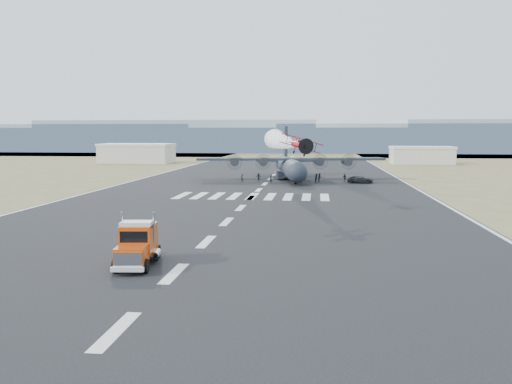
% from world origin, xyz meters
% --- Properties ---
extents(ground, '(500.00, 500.00, 0.00)m').
position_xyz_m(ground, '(0.00, 0.00, 0.00)').
color(ground, black).
rests_on(ground, ground).
extents(scrub_far, '(500.00, 80.00, 0.00)m').
position_xyz_m(scrub_far, '(0.00, 230.00, 0.00)').
color(scrub_far, brown).
rests_on(scrub_far, ground).
extents(runway_markings, '(60.00, 260.00, 0.01)m').
position_xyz_m(runway_markings, '(0.00, 60.00, 0.01)').
color(runway_markings, silver).
rests_on(runway_markings, ground).
extents(ridge_seg_b, '(150.00, 50.00, 15.00)m').
position_xyz_m(ridge_seg_b, '(-130.00, 260.00, 7.50)').
color(ridge_seg_b, '#8497A8').
rests_on(ridge_seg_b, ground).
extents(ridge_seg_c, '(150.00, 50.00, 17.00)m').
position_xyz_m(ridge_seg_c, '(-65.00, 260.00, 8.50)').
color(ridge_seg_c, '#8497A8').
rests_on(ridge_seg_c, ground).
extents(ridge_seg_d, '(150.00, 50.00, 13.00)m').
position_xyz_m(ridge_seg_d, '(0.00, 260.00, 6.50)').
color(ridge_seg_d, '#8497A8').
rests_on(ridge_seg_d, ground).
extents(ridge_seg_e, '(150.00, 50.00, 15.00)m').
position_xyz_m(ridge_seg_e, '(65.00, 260.00, 7.50)').
color(ridge_seg_e, '#8497A8').
rests_on(ridge_seg_e, ground).
extents(hangar_left, '(24.50, 14.50, 6.70)m').
position_xyz_m(hangar_left, '(-52.00, 145.00, 3.41)').
color(hangar_left, '#B6B0A2').
rests_on(hangar_left, ground).
extents(hangar_right, '(20.50, 12.50, 5.90)m').
position_xyz_m(hangar_right, '(46.00, 150.00, 3.01)').
color(hangar_right, '#B6B0A2').
rests_on(hangar_right, ground).
extents(semi_truck, '(3.37, 8.07, 3.56)m').
position_xyz_m(semi_truck, '(-3.62, 2.30, 1.75)').
color(semi_truck, black).
rests_on(semi_truck, ground).
extents(aerobatic_biplane, '(5.66, 5.32, 2.95)m').
position_xyz_m(aerobatic_biplane, '(8.41, 32.24, 9.04)').
color(aerobatic_biplane, '#A30A13').
extents(smoke_trail, '(7.86, 32.93, 3.63)m').
position_xyz_m(smoke_trail, '(3.45, 58.95, 9.29)').
color(smoke_trail, white).
extents(transport_aircraft, '(41.98, 34.44, 12.12)m').
position_xyz_m(transport_aircraft, '(4.53, 84.07, 3.12)').
color(transport_aircraft, '#212632').
rests_on(transport_aircraft, ground).
extents(support_vehicle, '(5.67, 3.09, 1.51)m').
position_xyz_m(support_vehicle, '(19.76, 76.03, 0.75)').
color(support_vehicle, black).
rests_on(support_vehicle, ground).
extents(crew_a, '(0.84, 0.83, 1.78)m').
position_xyz_m(crew_a, '(1.10, 73.79, 0.89)').
color(crew_a, black).
rests_on(crew_a, ground).
extents(crew_b, '(0.65, 0.93, 1.79)m').
position_xyz_m(crew_b, '(10.61, 74.94, 0.89)').
color(crew_b, black).
rests_on(crew_b, ground).
extents(crew_c, '(0.70, 1.16, 1.68)m').
position_xyz_m(crew_c, '(10.67, 80.15, 0.84)').
color(crew_c, black).
rests_on(crew_c, ground).
extents(crew_d, '(1.14, 0.88, 1.74)m').
position_xyz_m(crew_d, '(16.66, 78.56, 0.87)').
color(crew_d, black).
rests_on(crew_d, ground).
extents(crew_e, '(1.04, 1.05, 1.88)m').
position_xyz_m(crew_e, '(5.60, 79.75, 0.94)').
color(crew_e, black).
rests_on(crew_e, ground).
extents(crew_f, '(1.60, 0.98, 1.64)m').
position_xyz_m(crew_f, '(-2.15, 79.62, 0.82)').
color(crew_f, black).
rests_on(crew_f, ground).
extents(crew_g, '(0.53, 0.63, 1.62)m').
position_xyz_m(crew_g, '(-5.46, 76.71, 0.81)').
color(crew_g, black).
rests_on(crew_g, ground).
extents(crew_h, '(0.70, 0.99, 1.88)m').
position_xyz_m(crew_h, '(11.34, 78.25, 0.94)').
color(crew_h, black).
rests_on(crew_h, ground).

